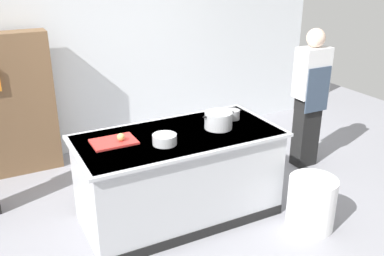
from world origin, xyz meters
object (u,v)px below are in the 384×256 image
object	(u,v)px
mixing_bowl	(165,139)
person_chef	(310,96)
bookshelf	(6,106)
sauce_pan	(232,114)
stock_pot	(218,120)
onion	(121,137)
trash_bin	(311,203)

from	to	relation	value
mixing_bowl	person_chef	world-z (taller)	person_chef
mixing_bowl	bookshelf	bearing A→B (deg)	121.04
sauce_pan	bookshelf	bearing A→B (deg)	140.90
stock_pot	sauce_pan	bearing A→B (deg)	30.69
onion	bookshelf	bearing A→B (deg)	115.57
stock_pot	sauce_pan	size ratio (longest dim) A/B	1.53
trash_bin	bookshelf	size ratio (longest dim) A/B	0.31
onion	sauce_pan	world-z (taller)	sauce_pan
onion	stock_pot	world-z (taller)	stock_pot
trash_bin	person_chef	xyz separation A→B (m)	(0.87, 1.10, 0.65)
onion	bookshelf	size ratio (longest dim) A/B	0.04
trash_bin	person_chef	size ratio (longest dim) A/B	0.30
mixing_bowl	trash_bin	distance (m)	1.56
stock_pot	trash_bin	bearing A→B (deg)	-49.64
onion	person_chef	xyz separation A→B (m)	(2.47, 0.26, -0.04)
stock_pot	sauce_pan	world-z (taller)	stock_pot
bookshelf	sauce_pan	bearing A→B (deg)	-39.10
onion	sauce_pan	xyz separation A→B (m)	(1.23, 0.06, -0.01)
mixing_bowl	trash_bin	world-z (taller)	mixing_bowl
person_chef	mixing_bowl	bearing A→B (deg)	97.82
sauce_pan	person_chef	xyz separation A→B (m)	(1.24, 0.20, -0.04)
sauce_pan	trash_bin	distance (m)	1.18
onion	sauce_pan	bearing A→B (deg)	2.73
stock_pot	trash_bin	xyz separation A→B (m)	(0.63, -0.74, -0.72)
trash_bin	bookshelf	bearing A→B (deg)	133.40
stock_pot	trash_bin	size ratio (longest dim) A/B	0.65
sauce_pan	mixing_bowl	size ratio (longest dim) A/B	1.01
sauce_pan	bookshelf	world-z (taller)	bookshelf
stock_pot	bookshelf	bearing A→B (deg)	134.55
onion	stock_pot	bearing A→B (deg)	-5.64
stock_pot	sauce_pan	xyz separation A→B (m)	(0.26, 0.15, -0.03)
trash_bin	person_chef	bearing A→B (deg)	51.39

